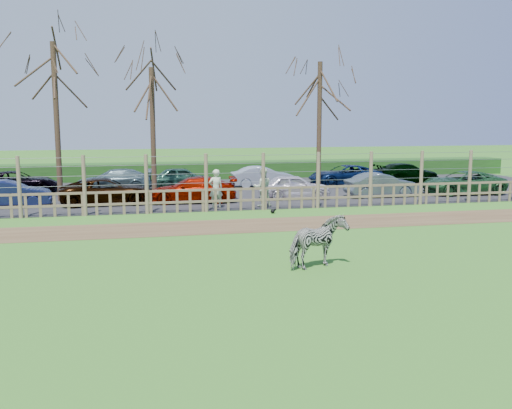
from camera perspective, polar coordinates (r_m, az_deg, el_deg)
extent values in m
plane|color=#57A540|center=(16.81, -1.56, -5.07)|extent=(120.00, 120.00, 0.00)
cube|color=brown|center=(21.15, -3.79, -2.22)|extent=(34.00, 2.80, 0.01)
cube|color=#232326|center=(30.96, -6.47, 1.22)|extent=(44.00, 13.00, 0.04)
cube|color=#1E4716|center=(37.84, -7.53, 3.35)|extent=(46.00, 2.00, 1.10)
cube|color=brown|center=(24.50, -4.98, 0.31)|extent=(30.00, 0.06, 0.10)
cube|color=brown|center=(24.43, -5.00, 1.47)|extent=(30.00, 0.06, 0.10)
cylinder|color=brown|center=(24.64, -22.59, 1.60)|extent=(0.16, 0.16, 2.50)
cylinder|color=brown|center=(24.30, -16.79, 1.81)|extent=(0.16, 0.16, 2.50)
cylinder|color=brown|center=(24.22, -10.89, 2.00)|extent=(0.16, 0.16, 2.50)
cylinder|color=brown|center=(24.40, -5.01, 2.17)|extent=(0.16, 0.16, 2.50)
cylinder|color=brown|center=(24.83, 0.73, 2.31)|extent=(0.16, 0.16, 2.50)
cylinder|color=brown|center=(25.49, 6.23, 2.43)|extent=(0.16, 0.16, 2.50)
cylinder|color=brown|center=(26.38, 11.39, 2.52)|extent=(0.16, 0.16, 2.50)
cylinder|color=brown|center=(27.47, 16.19, 2.58)|extent=(0.16, 0.16, 2.50)
cylinder|color=brown|center=(28.74, 20.59, 2.62)|extent=(0.16, 0.16, 2.50)
cylinder|color=gray|center=(24.40, -5.01, 2.17)|extent=(30.00, 0.02, 0.02)
cylinder|color=gray|center=(24.36, -5.02, 3.10)|extent=(30.00, 0.02, 0.02)
cylinder|color=gray|center=(24.32, -5.03, 4.04)|extent=(30.00, 0.02, 0.02)
cylinder|color=gray|center=(24.30, -5.04, 4.86)|extent=(30.00, 0.02, 0.02)
cylinder|color=#3D2B1E|center=(28.78, -19.29, 7.69)|extent=(0.26, 0.26, 7.50)
cylinder|color=#3D2B1E|center=(29.59, -10.27, 7.08)|extent=(0.26, 0.26, 6.50)
cylinder|color=#3D2B1E|center=(31.68, 6.34, 7.71)|extent=(0.26, 0.26, 7.00)
imported|color=gray|center=(15.33, 6.22, -3.75)|extent=(1.84, 1.41, 1.42)
imported|color=beige|center=(25.18, -4.04, 1.59)|extent=(0.67, 0.48, 1.72)
imported|color=beige|center=(25.65, 0.67, 1.74)|extent=(0.84, 0.66, 1.72)
sphere|color=black|center=(24.06, 1.68, -0.68)|extent=(0.19, 0.19, 0.19)
sphere|color=black|center=(24.08, 1.94, -0.51)|extent=(0.09, 0.09, 0.09)
imported|color=#18204F|center=(27.71, -23.49, 0.99)|extent=(3.74, 1.58, 1.20)
imported|color=black|center=(27.20, -14.60, 1.29)|extent=(4.44, 2.27, 1.20)
imported|color=#810D00|center=(27.05, -6.37, 1.48)|extent=(4.25, 1.99, 1.20)
imported|color=silver|center=(28.20, 3.88, 1.80)|extent=(3.63, 1.71, 1.20)
imported|color=#505C64|center=(29.55, 12.42, 1.93)|extent=(3.65, 1.29, 1.20)
imported|color=#26582D|center=(31.76, 19.99, 2.07)|extent=(4.37, 2.11, 1.20)
imported|color=black|center=(32.46, -22.79, 2.04)|extent=(4.52, 2.47, 1.20)
imported|color=slate|center=(31.98, -14.00, 2.37)|extent=(4.16, 1.75, 1.20)
imported|color=#234A39|center=(32.60, -7.38, 2.67)|extent=(3.58, 1.57, 1.20)
imported|color=#AFB9C8|center=(32.85, 0.70, 2.79)|extent=(3.65, 1.30, 1.20)
imported|color=#0A1A41|center=(34.17, 8.87, 2.91)|extent=(4.39, 2.14, 1.20)
imported|color=black|center=(36.25, 14.80, 3.05)|extent=(4.26, 2.01, 1.20)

